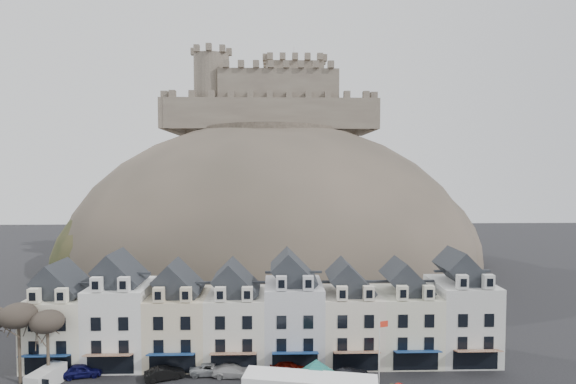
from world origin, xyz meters
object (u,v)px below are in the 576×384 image
object	(u,v)px
car_black	(165,373)
car_white	(233,371)
car_maroon	(289,367)
flagpole	(380,349)
car_navy	(82,370)
bus_shelter	(316,369)
car_charcoal	(351,376)
car_silver	(211,368)
white_van	(46,378)

from	to	relation	value
car_black	car_white	size ratio (longest dim) A/B	0.93
car_maroon	flagpole	bearing A→B (deg)	-96.92
flagpole	car_navy	bearing A→B (deg)	173.97
bus_shelter	car_black	distance (m)	17.02
car_white	bus_shelter	bearing A→B (deg)	-118.58
car_navy	car_black	size ratio (longest dim) A/B	1.00
car_white	car_black	bearing A→B (deg)	97.83
car_charcoal	car_silver	bearing A→B (deg)	64.79
white_van	car_black	world-z (taller)	white_van
car_silver	car_charcoal	distance (m)	15.43
flagpole	white_van	distance (m)	35.03
car_black	car_silver	size ratio (longest dim) A/B	0.91
car_white	white_van	bearing A→B (deg)	99.64
car_black	white_van	bearing A→B (deg)	74.97
flagpole	car_charcoal	size ratio (longest dim) A/B	1.63
flagpole	car_navy	distance (m)	32.45
car_maroon	car_charcoal	distance (m)	7.01
car_navy	car_maroon	xyz separation A→B (m)	(22.76, 0.22, 0.01)
car_white	car_maroon	xyz separation A→B (m)	(6.23, 0.68, 0.07)
car_black	car_silver	xyz separation A→B (m)	(4.88, 1.14, -0.04)
white_van	car_charcoal	bearing A→B (deg)	13.54
flagpole	car_white	xyz separation A→B (m)	(-15.56, 2.93, -3.48)
car_black	flagpole	bearing A→B (deg)	-117.70
car_navy	flagpole	bearing A→B (deg)	-108.09
car_silver	car_navy	bearing A→B (deg)	89.49
flagpole	car_maroon	xyz separation A→B (m)	(-9.33, 3.61, -3.41)
car_navy	car_maroon	world-z (taller)	car_maroon
flagpole	white_van	xyz separation A→B (m)	(-34.86, 1.11, -3.18)
car_navy	car_black	world-z (taller)	car_navy
car_black	car_white	world-z (taller)	car_black
car_silver	car_maroon	size ratio (longest dim) A/B	1.07
white_van	car_white	bearing A→B (deg)	18.94
flagpole	car_silver	distance (m)	18.70
flagpole	car_black	size ratio (longest dim) A/B	1.71
white_van	car_white	distance (m)	19.39
car_silver	white_van	bearing A→B (deg)	97.04
white_van	car_navy	size ratio (longest dim) A/B	1.06
car_navy	car_charcoal	world-z (taller)	car_charcoal
white_van	car_white	world-z (taller)	white_van
flagpole	car_maroon	bearing A→B (deg)	158.85
flagpole	car_black	xyz separation A→B (m)	(-22.89, 2.47, -3.44)
bus_shelter	flagpole	distance (m)	7.42
bus_shelter	car_maroon	xyz separation A→B (m)	(-2.45, 6.28, -2.58)
car_navy	car_silver	bearing A→B (deg)	-101.16
car_black	car_maroon	size ratio (longest dim) A/B	0.98
car_maroon	car_black	bearing A→B (deg)	109.01
white_van	car_white	xyz separation A→B (m)	(19.30, 1.82, -0.29)
white_van	car_maroon	world-z (taller)	white_van
flagpole	white_van	bearing A→B (deg)	178.18
car_silver	car_charcoal	size ratio (longest dim) A/B	1.04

